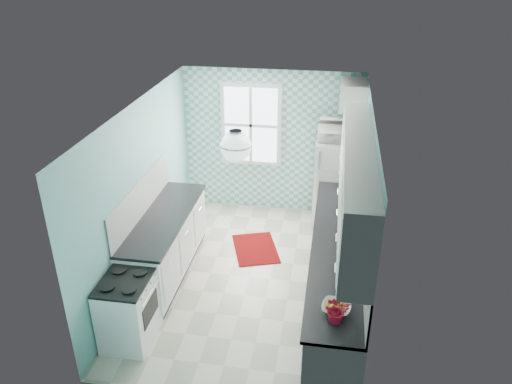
% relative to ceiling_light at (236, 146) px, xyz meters
% --- Properties ---
extents(floor, '(3.00, 4.40, 0.02)m').
position_rel_ceiling_light_xyz_m(floor, '(0.00, 0.80, -2.33)').
color(floor, beige).
rests_on(floor, ground).
extents(ceiling, '(3.00, 4.40, 0.02)m').
position_rel_ceiling_light_xyz_m(ceiling, '(0.00, 0.80, 0.19)').
color(ceiling, white).
rests_on(ceiling, wall_back).
extents(wall_back, '(3.00, 0.02, 2.50)m').
position_rel_ceiling_light_xyz_m(wall_back, '(0.00, 3.01, -1.07)').
color(wall_back, '#6AADAB').
rests_on(wall_back, floor).
extents(wall_front, '(3.00, 0.02, 2.50)m').
position_rel_ceiling_light_xyz_m(wall_front, '(0.00, -1.41, -1.07)').
color(wall_front, '#6AADAB').
rests_on(wall_front, floor).
extents(wall_left, '(0.02, 4.40, 2.50)m').
position_rel_ceiling_light_xyz_m(wall_left, '(-1.51, 0.80, -1.07)').
color(wall_left, '#6AADAB').
rests_on(wall_left, floor).
extents(wall_right, '(0.02, 4.40, 2.50)m').
position_rel_ceiling_light_xyz_m(wall_right, '(1.51, 0.80, -1.07)').
color(wall_right, '#6AADAB').
rests_on(wall_right, floor).
extents(accent_wall, '(3.00, 0.01, 2.50)m').
position_rel_ceiling_light_xyz_m(accent_wall, '(0.00, 2.99, -1.07)').
color(accent_wall, '#5AAFAB').
rests_on(accent_wall, wall_back).
extents(window, '(1.04, 0.05, 1.44)m').
position_rel_ceiling_light_xyz_m(window, '(-0.35, 2.96, -0.77)').
color(window, white).
rests_on(window, wall_back).
extents(backsplash_right, '(0.02, 3.60, 0.51)m').
position_rel_ceiling_light_xyz_m(backsplash_right, '(1.49, 0.40, -1.13)').
color(backsplash_right, white).
rests_on(backsplash_right, wall_right).
extents(backsplash_left, '(0.02, 2.15, 0.51)m').
position_rel_ceiling_light_xyz_m(backsplash_left, '(-1.49, 0.73, -1.13)').
color(backsplash_left, white).
rests_on(backsplash_left, wall_left).
extents(upper_cabinets_right, '(0.33, 3.20, 0.90)m').
position_rel_ceiling_light_xyz_m(upper_cabinets_right, '(1.33, 0.20, -0.42)').
color(upper_cabinets_right, white).
rests_on(upper_cabinets_right, wall_right).
extents(upper_cabinet_fridge, '(0.40, 0.74, 0.40)m').
position_rel_ceiling_light_xyz_m(upper_cabinet_fridge, '(1.30, 2.63, -0.07)').
color(upper_cabinet_fridge, white).
rests_on(upper_cabinet_fridge, wall_right).
extents(ceiling_light, '(0.34, 0.34, 0.35)m').
position_rel_ceiling_light_xyz_m(ceiling_light, '(0.00, 0.00, 0.00)').
color(ceiling_light, silver).
rests_on(ceiling_light, ceiling).
extents(base_cabinets_right, '(0.60, 3.60, 0.90)m').
position_rel_ceiling_light_xyz_m(base_cabinets_right, '(1.20, 0.40, -1.87)').
color(base_cabinets_right, white).
rests_on(base_cabinets_right, floor).
extents(countertop_right, '(0.63, 3.60, 0.04)m').
position_rel_ceiling_light_xyz_m(countertop_right, '(1.19, 0.40, -1.40)').
color(countertop_right, black).
rests_on(countertop_right, base_cabinets_right).
extents(base_cabinets_left, '(0.60, 2.15, 0.90)m').
position_rel_ceiling_light_xyz_m(base_cabinets_left, '(-1.20, 0.73, -1.87)').
color(base_cabinets_left, white).
rests_on(base_cabinets_left, floor).
extents(countertop_left, '(0.63, 2.15, 0.04)m').
position_rel_ceiling_light_xyz_m(countertop_left, '(-1.19, 0.73, -1.40)').
color(countertop_left, black).
rests_on(countertop_left, base_cabinets_left).
extents(fridge, '(0.65, 0.65, 1.50)m').
position_rel_ceiling_light_xyz_m(fridge, '(1.11, 2.59, -1.57)').
color(fridge, white).
rests_on(fridge, floor).
extents(stove, '(0.56, 0.70, 0.84)m').
position_rel_ceiling_light_xyz_m(stove, '(-1.20, -0.65, -1.88)').
color(stove, white).
rests_on(stove, floor).
extents(sink, '(0.54, 0.46, 0.53)m').
position_rel_ceiling_light_xyz_m(sink, '(1.20, 1.19, -1.39)').
color(sink, silver).
rests_on(sink, countertop_right).
extents(rug, '(0.90, 1.07, 0.01)m').
position_rel_ceiling_light_xyz_m(rug, '(-0.04, 1.54, -2.32)').
color(rug, maroon).
rests_on(rug, floor).
extents(dish_towel, '(0.04, 0.24, 0.37)m').
position_rel_ceiling_light_xyz_m(dish_towel, '(0.89, 1.37, -1.84)').
color(dish_towel, '#67B5AB').
rests_on(dish_towel, base_cabinets_right).
extents(fruit_bowl, '(0.34, 0.34, 0.07)m').
position_rel_ceiling_light_xyz_m(fruit_bowl, '(1.20, -0.90, -1.35)').
color(fruit_bowl, white).
rests_on(fruit_bowl, countertop_right).
extents(potted_plant, '(0.31, 0.28, 0.28)m').
position_rel_ceiling_light_xyz_m(potted_plant, '(1.20, -1.06, -1.24)').
color(potted_plant, '#BB2438').
rests_on(potted_plant, countertop_right).
extents(soap_bottle, '(0.12, 0.12, 0.22)m').
position_rel_ceiling_light_xyz_m(soap_bottle, '(1.25, 1.68, -1.27)').
color(soap_bottle, '#A4C5D2').
rests_on(soap_bottle, countertop_right).
extents(microwave, '(0.62, 0.44, 0.33)m').
position_rel_ceiling_light_xyz_m(microwave, '(1.11, 2.59, -0.66)').
color(microwave, silver).
rests_on(microwave, fridge).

